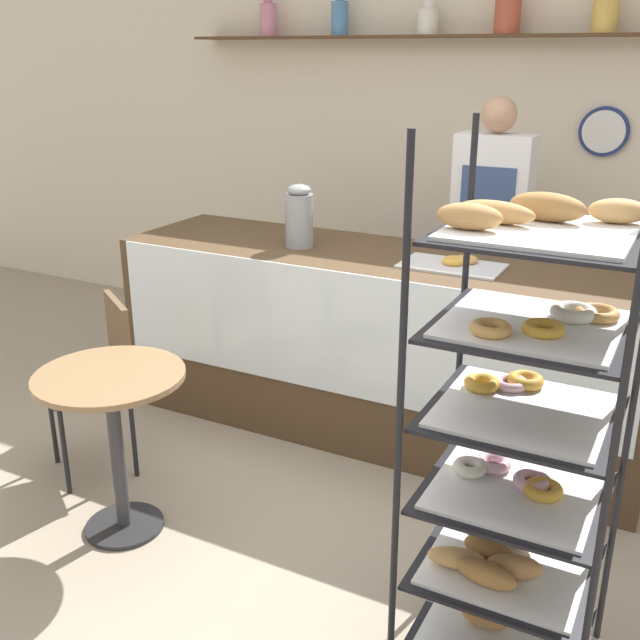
# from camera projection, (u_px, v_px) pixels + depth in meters

# --- Properties ---
(ground_plane) EXTENTS (14.00, 14.00, 0.00)m
(ground_plane) POSITION_uv_depth(u_px,v_px,m) (283.00, 522.00, 3.37)
(ground_plane) COLOR gray
(back_wall) EXTENTS (10.00, 0.30, 2.70)m
(back_wall) POSITION_uv_depth(u_px,v_px,m) (465.00, 152.00, 4.90)
(back_wall) COLOR beige
(back_wall) RESTS_ON ground_plane
(display_counter) EXTENTS (2.84, 0.80, 1.00)m
(display_counter) POSITION_uv_depth(u_px,v_px,m) (377.00, 343.00, 4.06)
(display_counter) COLOR #4C3823
(display_counter) RESTS_ON ground_plane
(pastry_rack) EXTENTS (0.60, 0.59, 1.81)m
(pastry_rack) POSITION_uv_depth(u_px,v_px,m) (518.00, 446.00, 2.33)
(pastry_rack) COLOR black
(pastry_rack) RESTS_ON ground_plane
(person_worker) EXTENTS (0.42, 0.23, 1.77)m
(person_worker) POSITION_uv_depth(u_px,v_px,m) (489.00, 243.00, 4.24)
(person_worker) COLOR #282833
(person_worker) RESTS_ON ground_plane
(cafe_table) EXTENTS (0.62, 0.62, 0.75)m
(cafe_table) POSITION_uv_depth(u_px,v_px,m) (113.00, 415.00, 3.14)
(cafe_table) COLOR #262628
(cafe_table) RESTS_ON ground_plane
(cafe_chair) EXTENTS (0.53, 0.53, 0.88)m
(cafe_chair) POSITION_uv_depth(u_px,v_px,m) (103.00, 368.00, 3.65)
(cafe_chair) COLOR black
(cafe_chair) RESTS_ON ground_plane
(coffee_carafe) EXTENTS (0.15, 0.15, 0.34)m
(coffee_carafe) POSITION_uv_depth(u_px,v_px,m) (299.00, 217.00, 3.98)
(coffee_carafe) COLOR gray
(coffee_carafe) RESTS_ON display_counter
(donut_tray_counter) EXTENTS (0.49, 0.29, 0.04)m
(donut_tray_counter) POSITION_uv_depth(u_px,v_px,m) (454.00, 264.00, 3.66)
(donut_tray_counter) COLOR silver
(donut_tray_counter) RESTS_ON display_counter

